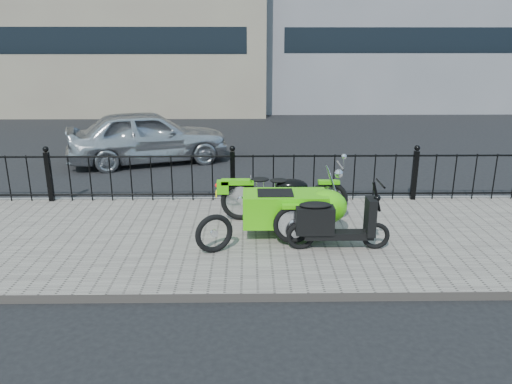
{
  "coord_description": "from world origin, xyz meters",
  "views": [
    {
      "loc": [
        0.31,
        -7.9,
        3.16
      ],
      "look_at": [
        0.43,
        -0.1,
        0.72
      ],
      "focal_mm": 35.0,
      "sensor_mm": 36.0,
      "label": 1
    }
  ],
  "objects_px": {
    "scooter": "(332,223)",
    "sedan_car": "(148,136)",
    "spare_tire": "(214,234)",
    "motorcycle_sidecar": "(295,205)"
  },
  "relations": [
    {
      "from": "spare_tire",
      "to": "sedan_car",
      "type": "relative_size",
      "value": 0.15
    },
    {
      "from": "scooter",
      "to": "sedan_car",
      "type": "relative_size",
      "value": 0.38
    },
    {
      "from": "sedan_car",
      "to": "scooter",
      "type": "bearing_deg",
      "value": -164.91
    },
    {
      "from": "scooter",
      "to": "spare_tire",
      "type": "height_order",
      "value": "scooter"
    },
    {
      "from": "spare_tire",
      "to": "sedan_car",
      "type": "bearing_deg",
      "value": 109.24
    },
    {
      "from": "scooter",
      "to": "sedan_car",
      "type": "distance_m",
      "value": 7.02
    },
    {
      "from": "scooter",
      "to": "spare_tire",
      "type": "bearing_deg",
      "value": -176.81
    },
    {
      "from": "motorcycle_sidecar",
      "to": "sedan_car",
      "type": "bearing_deg",
      "value": 122.45
    },
    {
      "from": "motorcycle_sidecar",
      "to": "spare_tire",
      "type": "xyz_separation_m",
      "value": [
        -1.25,
        -0.74,
        -0.18
      ]
    },
    {
      "from": "scooter",
      "to": "spare_tire",
      "type": "relative_size",
      "value": 2.61
    }
  ]
}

